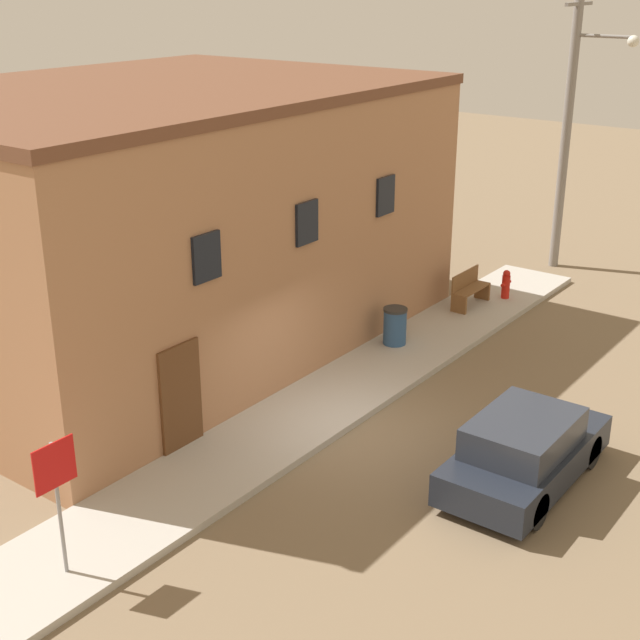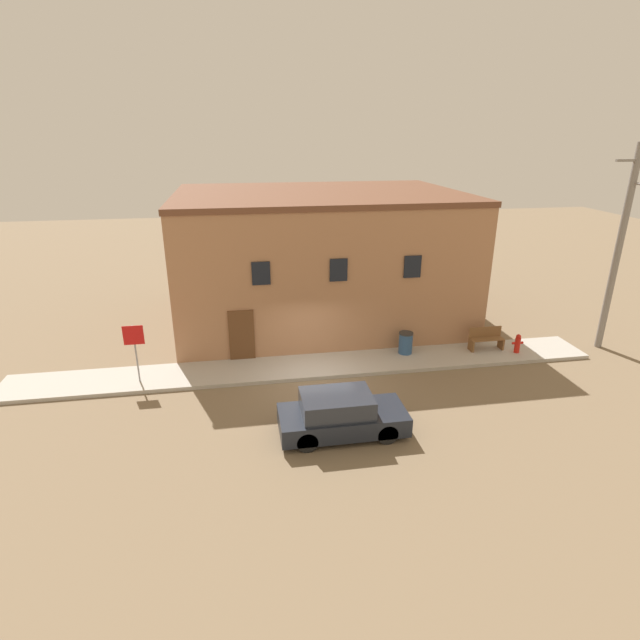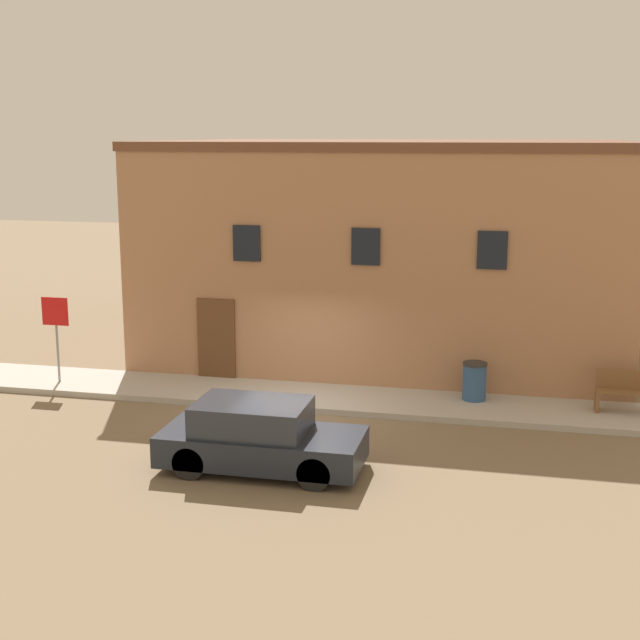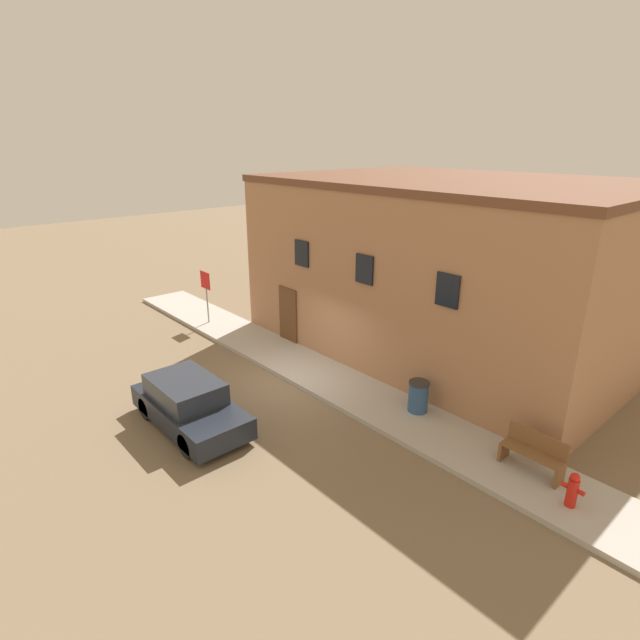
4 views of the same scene
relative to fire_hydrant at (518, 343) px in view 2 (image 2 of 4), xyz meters
name	(u,v)px [view 2 (image 2 of 4)]	position (x,y,z in m)	size (l,w,h in m)	color
ground_plane	(314,381)	(-8.59, -0.80, -0.54)	(80.00, 80.00, 0.00)	#7A664C
sidewalk	(310,367)	(-8.59, 0.24, -0.47)	(22.69, 2.10, 0.15)	#B2ADA3
brick_building	(319,257)	(-7.30, 5.92, 2.52)	(13.00, 9.39, 6.13)	#A87551
fire_hydrant	(518,343)	(0.00, 0.00, 0.00)	(0.47, 0.22, 0.80)	red
stop_sign	(134,343)	(-14.94, -0.06, 1.14)	(0.71, 0.06, 2.18)	gray
bench	(486,339)	(-1.13, 0.53, 0.06)	(1.41, 0.44, 0.94)	brown
trash_bin	(406,343)	(-4.56, 0.71, 0.06)	(0.58, 0.58, 0.90)	#2D517F
utility_pole	(621,245)	(3.99, 0.18, 3.89)	(1.80, 1.94, 8.35)	gray
parked_car	(341,415)	(-8.35, -4.36, 0.09)	(3.87, 1.69, 1.34)	black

